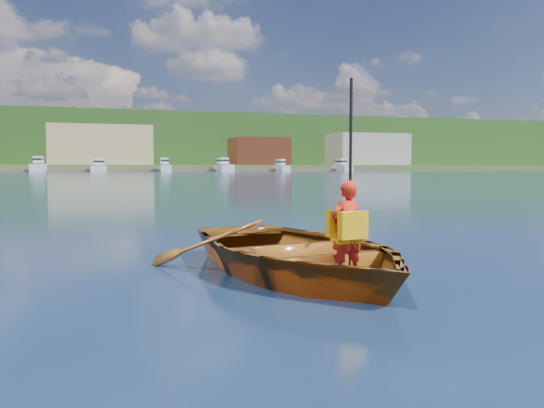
{
  "coord_description": "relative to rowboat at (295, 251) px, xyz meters",
  "views": [
    {
      "loc": [
        -0.9,
        -7.15,
        1.33
      ],
      "look_at": [
        0.92,
        -0.95,
        0.88
      ],
      "focal_mm": 35.0,
      "sensor_mm": 36.0,
      "label": 1
    }
  ],
  "objects": [
    {
      "name": "dock",
      "position": [
        0.73,
        148.95,
        0.12
      ],
      "size": [
        160.04,
        9.52,
        0.8
      ],
      "color": "brown",
      "rests_on": "ground"
    },
    {
      "name": "ground",
      "position": [
        -1.22,
        0.95,
        -0.28
      ],
      "size": [
        600.0,
        600.0,
        0.0
      ],
      "color": "#153145",
      "rests_on": "ground"
    },
    {
      "name": "child_paddler",
      "position": [
        0.31,
        -0.86,
        0.38
      ],
      "size": [
        0.43,
        0.39,
        2.22
      ],
      "color": "red",
      "rests_on": "ground"
    },
    {
      "name": "shoreline",
      "position": [
        -1.22,
        237.56,
        10.04
      ],
      "size": [
        400.0,
        140.0,
        22.0
      ],
      "color": "#3C5826",
      "rests_on": "ground"
    },
    {
      "name": "hillside_trees",
      "position": [
        -9.5,
        235.4,
        17.06
      ],
      "size": [
        305.25,
        82.71,
        24.92
      ],
      "color": "#382314",
      "rests_on": "ground"
    },
    {
      "name": "rowboat",
      "position": [
        0.0,
        0.0,
        0.0
      ],
      "size": [
        3.68,
        4.63,
        0.86
      ],
      "color": "brown",
      "rests_on": "ground"
    },
    {
      "name": "waterfront_buildings",
      "position": [
        -8.95,
        165.95,
        7.46
      ],
      "size": [
        202.0,
        16.0,
        14.0
      ],
      "color": "brown",
      "rests_on": "ground"
    },
    {
      "name": "marina_yachts",
      "position": [
        -7.35,
        144.26,
        1.11
      ],
      "size": [
        145.17,
        13.57,
        4.41
      ],
      "color": "silver",
      "rests_on": "ground"
    }
  ]
}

